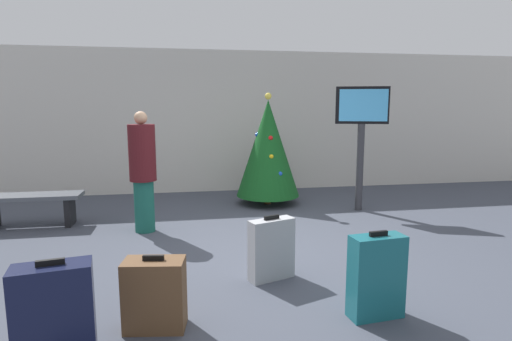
% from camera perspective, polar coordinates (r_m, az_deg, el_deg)
% --- Properties ---
extents(ground_plane, '(16.00, 16.00, 0.00)m').
position_cam_1_polar(ground_plane, '(5.18, 0.29, -10.90)').
color(ground_plane, '#424754').
extents(back_wall, '(16.00, 0.20, 2.86)m').
position_cam_1_polar(back_wall, '(8.64, -4.20, 6.69)').
color(back_wall, beige).
rests_on(back_wall, ground_plane).
extents(holiday_tree, '(1.12, 1.12, 1.98)m').
position_cam_1_polar(holiday_tree, '(7.39, 1.66, 3.07)').
color(holiday_tree, '#4C3319').
rests_on(holiday_tree, ground_plane).
extents(flight_info_kiosk, '(0.84, 0.35, 2.07)m').
position_cam_1_polar(flight_info_kiosk, '(7.11, 14.29, 6.09)').
color(flight_info_kiosk, '#333338').
rests_on(flight_info_kiosk, ground_plane).
extents(waiting_bench, '(1.41, 0.44, 0.48)m').
position_cam_1_polar(waiting_bench, '(6.89, -28.53, -3.92)').
color(waiting_bench, '#4C5159').
rests_on(waiting_bench, ground_plane).
extents(traveller_0, '(0.39, 0.39, 1.68)m').
position_cam_1_polar(traveller_0, '(5.94, -15.28, 0.12)').
color(traveller_0, '#19594C').
rests_on(traveller_0, ground_plane).
extents(suitcase_0, '(0.47, 0.24, 0.74)m').
position_cam_1_polar(suitcase_0, '(3.69, 16.21, -13.81)').
color(suitcase_0, '#19606B').
rests_on(suitcase_0, ground_plane).
extents(suitcase_1, '(0.50, 0.31, 0.67)m').
position_cam_1_polar(suitcase_1, '(4.29, 2.14, -10.74)').
color(suitcase_1, '#9EA0A5').
rests_on(suitcase_1, ground_plane).
extents(suitcase_2, '(0.54, 0.32, 0.76)m').
position_cam_1_polar(suitcase_2, '(3.23, -25.94, -17.56)').
color(suitcase_2, '#141938').
rests_on(suitcase_2, ground_plane).
extents(suitcase_3, '(0.50, 0.33, 0.61)m').
position_cam_1_polar(suitcase_3, '(3.50, -13.73, -16.20)').
color(suitcase_3, brown).
rests_on(suitcase_3, ground_plane).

